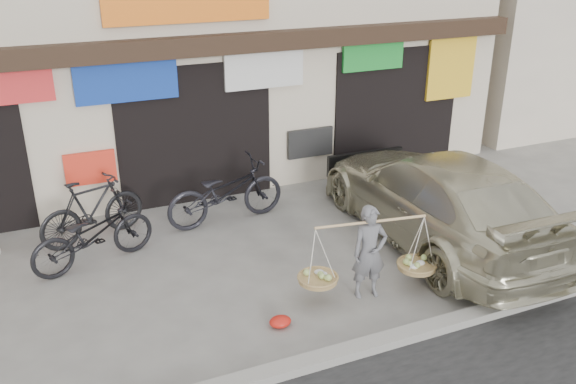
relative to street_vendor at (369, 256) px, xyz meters
name	(u,v)px	position (x,y,z in m)	size (l,w,h in m)	color
ground	(263,285)	(-1.31, 0.87, -0.64)	(70.00, 70.00, 0.00)	gray
kerb	(321,359)	(-1.31, -1.13, -0.58)	(70.00, 0.25, 0.12)	gray
shophouse_block	(154,6)	(-1.31, 7.29, 2.80)	(14.00, 6.32, 7.00)	beige
street_vendor	(369,256)	(0.00, 0.00, 0.00)	(2.06, 0.81, 1.42)	slate
bike_0	(93,234)	(-3.54, 2.52, -0.11)	(0.70, 2.02, 1.06)	black
bike_1	(92,209)	(-3.44, 3.42, -0.07)	(0.53, 1.89, 1.14)	black
bike_2	(226,192)	(-1.12, 3.20, -0.06)	(0.78, 2.23, 1.17)	black
suv	(437,197)	(1.98, 1.13, 0.13)	(2.32, 5.40, 1.55)	#BDB798
red_bag	(280,322)	(-1.47, -0.21, -0.57)	(0.31, 0.25, 0.14)	red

